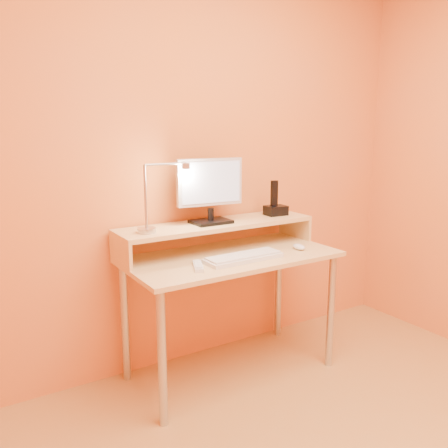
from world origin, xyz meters
TOP-DOWN VIEW (x-y plane):
  - wall_back at (0.00, 1.50)m, footprint 3.00×0.04m
  - desk_leg_fl at (-0.55, 0.93)m, footprint 0.04×0.04m
  - desk_leg_fr at (0.55, 0.93)m, footprint 0.04×0.04m
  - desk_leg_bl at (-0.55, 1.43)m, footprint 0.04×0.04m
  - desk_leg_br at (0.55, 1.43)m, footprint 0.04×0.04m
  - desk_lower at (0.00, 1.18)m, footprint 1.20×0.60m
  - shelf_riser_left at (-0.59, 1.33)m, footprint 0.02×0.30m
  - shelf_riser_right at (0.59, 1.33)m, footprint 0.02×0.30m
  - desk_shelf at (0.00, 1.33)m, footprint 1.20×0.30m
  - monitor_foot at (-0.04, 1.33)m, footprint 0.22×0.16m
  - monitor_neck at (-0.04, 1.33)m, footprint 0.04×0.04m
  - monitor_panel at (-0.04, 1.34)m, footprint 0.39×0.08m
  - monitor_back at (-0.04, 1.36)m, footprint 0.35×0.05m
  - monitor_screen at (-0.04, 1.32)m, footprint 0.36×0.04m
  - lamp_base at (-0.45, 1.30)m, footprint 0.10×0.10m
  - lamp_post at (-0.45, 1.30)m, footprint 0.01×0.01m
  - lamp_arm at (-0.33, 1.30)m, footprint 0.24×0.01m
  - lamp_head at (-0.21, 1.30)m, footprint 0.04×0.04m
  - lamp_bulb at (-0.21, 1.30)m, footprint 0.03×0.03m
  - phone_dock at (0.43, 1.33)m, footprint 0.14×0.11m
  - phone_handset at (0.42, 1.33)m, footprint 0.04×0.03m
  - phone_led at (0.48, 1.28)m, footprint 0.01×0.00m
  - keyboard at (-0.00, 1.05)m, footprint 0.45×0.15m
  - mouse at (0.40, 1.06)m, footprint 0.06×0.10m
  - remote_control at (-0.28, 1.06)m, footprint 0.11×0.17m

SIDE VIEW (x-z plane):
  - desk_leg_fl at x=-0.55m, z-range 0.00..0.69m
  - desk_leg_fr at x=0.55m, z-range 0.00..0.69m
  - desk_leg_bl at x=-0.55m, z-range 0.00..0.69m
  - desk_leg_br at x=0.55m, z-range 0.00..0.69m
  - desk_lower at x=0.00m, z-range 0.70..0.72m
  - remote_control at x=-0.28m, z-range 0.72..0.74m
  - keyboard at x=0.00m, z-range 0.72..0.74m
  - mouse at x=0.40m, z-range 0.72..0.75m
  - shelf_riser_left at x=-0.59m, z-range 0.72..0.85m
  - shelf_riser_right at x=0.59m, z-range 0.72..0.85m
  - desk_shelf at x=0.00m, z-range 0.86..0.88m
  - monitor_foot at x=-0.04m, z-range 0.88..0.90m
  - lamp_base at x=-0.45m, z-range 0.88..0.90m
  - phone_dock at x=0.43m, z-range 0.88..0.94m
  - phone_led at x=0.48m, z-range 0.89..0.93m
  - monitor_neck at x=-0.04m, z-range 0.90..0.97m
  - phone_handset at x=0.42m, z-range 0.94..1.10m
  - lamp_post at x=-0.45m, z-range 0.91..1.24m
  - monitor_panel at x=-0.04m, z-range 0.98..1.25m
  - monitor_back at x=-0.04m, z-range 1.00..1.23m
  - monitor_screen at x=-0.04m, z-range 1.00..1.23m
  - lamp_bulb at x=-0.21m, z-range 1.20..1.21m
  - lamp_head at x=-0.21m, z-range 1.21..1.24m
  - lamp_arm at x=-0.33m, z-range 1.23..1.24m
  - wall_back at x=0.00m, z-range 0.00..2.50m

